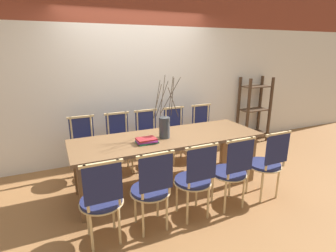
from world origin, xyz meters
TOP-DOWN VIEW (x-y plane):
  - ground_plane at (0.00, 0.00)m, footprint 16.00×16.00m
  - wall_rear at (0.00, 1.31)m, footprint 12.00×0.06m
  - dining_table at (0.00, 0.00)m, footprint 2.57×0.86m
  - chair_near_leftend at (-1.04, -0.78)m, footprint 0.44×0.44m
  - chair_near_left at (-0.53, -0.78)m, footprint 0.44×0.44m
  - chair_near_center at (-0.02, -0.78)m, footprint 0.44×0.44m
  - chair_near_right at (0.49, -0.78)m, footprint 0.44×0.44m
  - chair_near_rightend at (1.04, -0.78)m, footprint 0.44×0.44m
  - chair_far_leftend at (-1.02, 0.78)m, footprint 0.44×0.44m
  - chair_far_left at (-0.48, 0.78)m, footprint 0.44×0.44m
  - chair_far_center at (-0.00, 0.78)m, footprint 0.44×0.44m
  - chair_far_right at (0.51, 0.78)m, footprint 0.44×0.44m
  - chair_far_rightend at (1.06, 0.78)m, footprint 0.44×0.44m
  - vase_centerpiece at (-0.06, -0.02)m, footprint 0.37×0.41m
  - book_stack at (-0.35, -0.12)m, footprint 0.28×0.20m
  - shelving_rack at (2.44, 1.07)m, footprint 0.62×0.34m

SIDE VIEW (x-z plane):
  - ground_plane at x=0.00m, z-range 0.00..0.00m
  - chair_near_leftend at x=-1.04m, z-range 0.04..0.97m
  - chair_near_left at x=-0.53m, z-range 0.04..0.97m
  - chair_near_center at x=-0.02m, z-range 0.04..0.97m
  - chair_near_right at x=0.49m, z-range 0.04..0.97m
  - chair_near_rightend at x=1.04m, z-range 0.04..0.97m
  - chair_far_leftend at x=-1.02m, z-range 0.04..0.97m
  - chair_far_left at x=-0.48m, z-range 0.04..0.97m
  - chair_far_center at x=0.00m, z-range 0.04..0.97m
  - chair_far_right at x=0.51m, z-range 0.04..0.97m
  - chair_far_rightend at x=1.06m, z-range 0.04..0.97m
  - dining_table at x=0.00m, z-range 0.28..1.03m
  - shelving_rack at x=2.44m, z-range 0.00..1.34m
  - book_stack at x=-0.35m, z-range 0.75..0.81m
  - vase_centerpiece at x=-0.06m, z-range 0.49..1.32m
  - wall_rear at x=0.00m, z-range 0.00..3.20m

